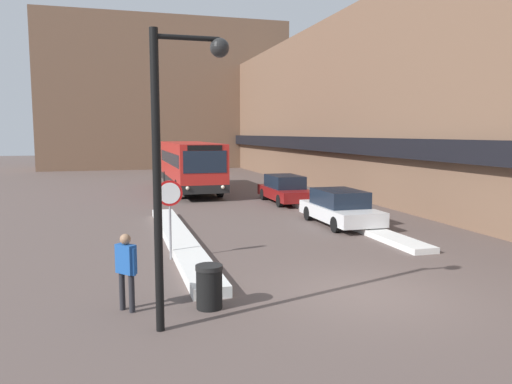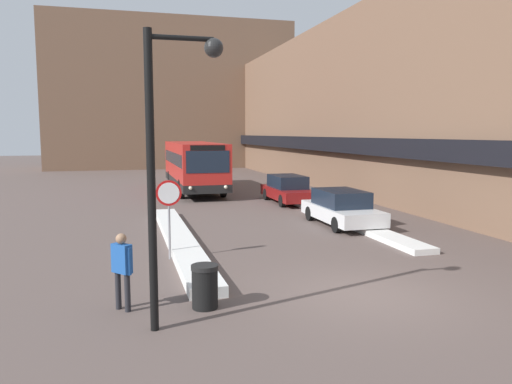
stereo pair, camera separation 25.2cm
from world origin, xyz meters
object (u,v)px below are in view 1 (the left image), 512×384
city_bus (190,165)px  stop_sign (170,202)px  street_lamp (173,145)px  pedestrian (126,265)px  trash_bin (209,287)px  parked_car_middle (285,189)px  parked_car_front (340,208)px

city_bus → stop_sign: city_bus is taller
street_lamp → pedestrian: (-0.89, 1.26, -2.54)m
trash_bin → city_bus: bearing=82.5°
parked_car_middle → stop_sign: 12.95m
trash_bin → street_lamp: bearing=-130.7°
parked_car_front → pedestrian: size_ratio=2.70×
stop_sign → street_lamp: size_ratio=0.42×
city_bus → parked_car_middle: bearing=-57.9°
parked_car_front → trash_bin: parked_car_front is taller
parked_car_middle → street_lamp: bearing=-116.0°
street_lamp → pedestrian: street_lamp is taller
parked_car_middle → street_lamp: street_lamp is taller
stop_sign → pedestrian: 4.38m
city_bus → stop_sign: 17.54m
stop_sign → parked_car_middle: bearing=55.5°
parked_car_middle → street_lamp: size_ratio=0.83×
parked_car_middle → trash_bin: 16.59m
city_bus → parked_car_front: 14.09m
city_bus → parked_car_front: size_ratio=2.43×
city_bus → parked_car_middle: size_ratio=2.34×
parked_car_front → trash_bin: size_ratio=4.73×
city_bus → street_lamp: bearing=-99.2°
stop_sign → pedestrian: size_ratio=1.43×
street_lamp → trash_bin: size_ratio=5.92×
stop_sign → trash_bin: bearing=-85.6°
parked_car_middle → parked_car_front: bearing=-90.0°
parked_car_front → street_lamp: bearing=-130.4°
pedestrian → trash_bin: bearing=39.0°
parked_car_front → street_lamp: 12.37m
parked_car_middle → pedestrian: pedestrian is taller
pedestrian → parked_car_front: bearing=91.7°
pedestrian → city_bus: bearing=127.3°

